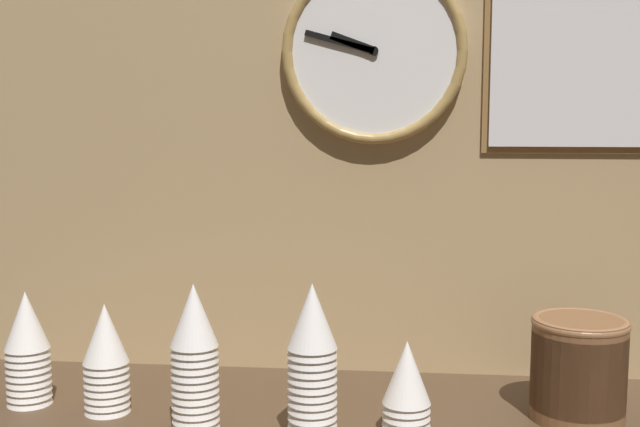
{
  "coord_description": "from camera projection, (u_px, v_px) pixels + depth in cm",
  "views": [
    {
      "loc": [
        3.09,
        -123.16,
        49.54
      ],
      "look_at": [
        -9.29,
        4.0,
        33.0
      ],
      "focal_mm": 45.0,
      "sensor_mm": 36.0,
      "label": 1
    }
  ],
  "objects": [
    {
      "name": "bowl_stack_right",
      "position": [
        579.0,
        367.0,
        1.28
      ],
      "size": [
        15.37,
        15.37,
        16.65
      ],
      "color": "brown",
      "rests_on": "ground_plane"
    },
    {
      "name": "cup_stack_center",
      "position": [
        312.0,
        363.0,
        1.19
      ],
      "size": [
        7.51,
        7.51,
        24.26
      ],
      "color": "white",
      "rests_on": "ground_plane"
    },
    {
      "name": "wall_tiled_back",
      "position": [
        382.0,
        94.0,
        1.48
      ],
      "size": [
        160.0,
        3.0,
        105.0
      ],
      "color": "tan",
      "rests_on": "ground_plane"
    },
    {
      "name": "cup_stack_left",
      "position": [
        106.0,
        358.0,
        1.31
      ],
      "size": [
        7.51,
        7.51,
        18.26
      ],
      "color": "white",
      "rests_on": "ground_plane"
    },
    {
      "name": "cup_stack_center_right",
      "position": [
        407.0,
        387.0,
        1.23
      ],
      "size": [
        7.51,
        7.51,
        14.66
      ],
      "color": "white",
      "rests_on": "ground_plane"
    },
    {
      "name": "cup_stack_center_left",
      "position": [
        195.0,
        356.0,
        1.24
      ],
      "size": [
        7.51,
        7.51,
        23.06
      ],
      "color": "white",
      "rests_on": "ground_plane"
    },
    {
      "name": "wall_clock",
      "position": [
        374.0,
        51.0,
        1.44
      ],
      "size": [
        33.42,
        2.7,
        33.42
      ],
      "color": "white"
    },
    {
      "name": "cup_stack_far_left",
      "position": [
        27.0,
        348.0,
        1.35
      ],
      "size": [
        7.51,
        7.51,
        19.46
      ],
      "color": "white",
      "rests_on": "ground_plane"
    }
  ]
}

